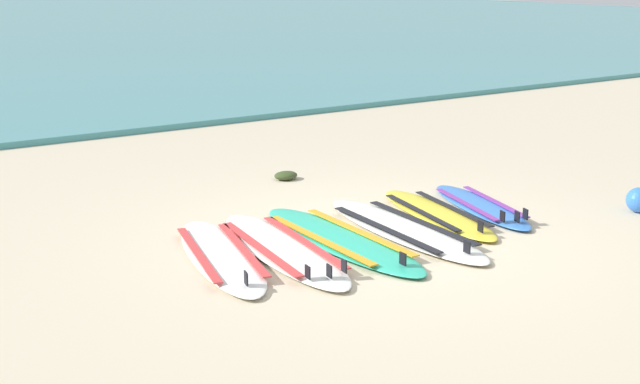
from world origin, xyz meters
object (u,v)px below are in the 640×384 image
Objects in this scene: surfboard_5 at (481,206)px; beach_ball at (639,200)px; surfboard_1 at (282,248)px; surfboard_4 at (437,214)px; surfboard_2 at (340,239)px; surfboard_3 at (403,229)px; surfboard_0 at (221,255)px.

beach_ball is at bearing -38.03° from surfboard_5.
beach_ball is (1.33, -1.04, 0.10)m from surfboard_5.
surfboard_1 and surfboard_4 have the same top height.
surfboard_3 is at bearing -7.25° from surfboard_2.
surfboard_5 is (1.96, 0.09, 0.00)m from surfboard_2.
surfboard_3 is (1.32, -0.16, -0.00)m from surfboard_1.
surfboard_4 is 7.98× the size of beach_ball.
beach_ball is (4.46, -1.17, 0.10)m from surfboard_0.
surfboard_2 is (0.61, -0.07, -0.00)m from surfboard_1.
surfboard_1 is 1.28× the size of surfboard_5.
surfboard_4 is 2.21m from beach_ball.
surfboard_0 is 8.68× the size of beach_ball.
surfboard_1 is 0.61m from surfboard_2.
surfboard_1 is at bearing 172.92° from surfboard_3.
surfboard_2 is at bearing 172.75° from surfboard_3.
surfboard_0 and surfboard_1 have the same top height.
surfboard_2 is 1.28× the size of surfboard_5.
beach_ball is at bearing -18.48° from surfboard_3.
surfboard_4 is at bearing -1.94° from surfboard_0.
surfboard_2 and surfboard_4 have the same top height.
beach_ball is at bearing -16.12° from surfboard_2.
surfboard_2 is at bearing -174.26° from surfboard_4.
surfboard_1 is at bearing -179.65° from surfboard_5.
surfboard_3 is (1.89, -0.31, -0.00)m from surfboard_0.
surfboard_2 is 1.96m from surfboard_5.
surfboard_1 is 2.56m from surfboard_5.
surfboard_3 is 1.17× the size of surfboard_4.
surfboard_5 is 1.69m from beach_ball.
surfboard_0 is 1.19× the size of surfboard_5.
surfboard_3 is (0.72, -0.09, 0.00)m from surfboard_2.
surfboard_2 is 1.37m from surfboard_4.
surfboard_2 is (1.17, -0.22, -0.00)m from surfboard_0.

